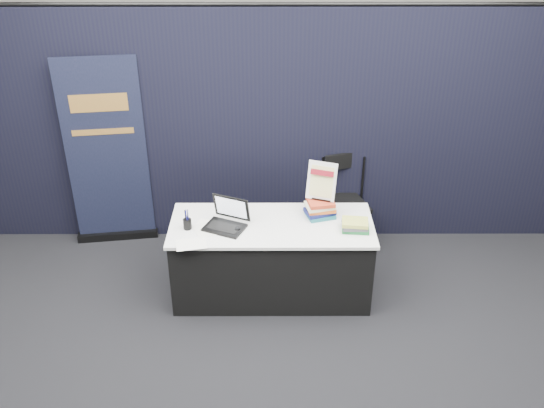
{
  "coord_description": "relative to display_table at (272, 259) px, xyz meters",
  "views": [
    {
      "loc": [
        -0.01,
        -4.0,
        3.56
      ],
      "look_at": [
        0.0,
        0.55,
        0.95
      ],
      "focal_mm": 40.0,
      "sensor_mm": 36.0,
      "label": 1
    }
  ],
  "objects": [
    {
      "name": "stacking_chair",
      "position": [
        0.74,
        0.83,
        0.16
      ],
      "size": [
        0.56,
        0.57,
        0.97
      ],
      "rotation": [
        0.0,
        0.0,
        0.33
      ],
      "color": "black",
      "rests_on": "floor"
    },
    {
      "name": "brochure_left",
      "position": [
        -0.51,
        -0.07,
        0.38
      ],
      "size": [
        0.39,
        0.34,
        0.0
      ],
      "primitive_type": "cube",
      "rotation": [
        0.0,
        0.0,
        0.36
      ],
      "color": "white",
      "rests_on": "display_table"
    },
    {
      "name": "brochure_mid",
      "position": [
        -0.67,
        -0.32,
        0.38
      ],
      "size": [
        0.28,
        0.22,
        0.0
      ],
      "primitive_type": "cube",
      "rotation": [
        0.0,
        0.0,
        0.19
      ],
      "color": "white",
      "rests_on": "display_table"
    },
    {
      "name": "floor",
      "position": [
        0.0,
        -0.55,
        -0.38
      ],
      "size": [
        8.0,
        8.0,
        0.0
      ],
      "primitive_type": "plane",
      "color": "black",
      "rests_on": "ground"
    },
    {
      "name": "pen_cup",
      "position": [
        -0.73,
        -0.08,
        0.42
      ],
      "size": [
        0.08,
        0.08,
        0.09
      ],
      "primitive_type": "cylinder",
      "rotation": [
        0.0,
        0.0,
        0.18
      ],
      "color": "black",
      "rests_on": "display_table"
    },
    {
      "name": "drape_partition",
      "position": [
        0.0,
        1.05,
        0.82
      ],
      "size": [
        6.0,
        0.08,
        2.4
      ],
      "primitive_type": "cube",
      "color": "black",
      "rests_on": "floor"
    },
    {
      "name": "book_stack_short",
      "position": [
        0.72,
        -0.1,
        0.42
      ],
      "size": [
        0.24,
        0.19,
        0.1
      ],
      "rotation": [
        0.0,
        0.0,
        -0.07
      ],
      "color": "#1B6730",
      "rests_on": "display_table"
    },
    {
      "name": "mouse",
      "position": [
        -0.3,
        -0.12,
        0.39
      ],
      "size": [
        0.06,
        0.1,
        0.03
      ],
      "primitive_type": "ellipsoid",
      "rotation": [
        0.0,
        0.0,
        -0.04
      ],
      "color": "black",
      "rests_on": "display_table"
    },
    {
      "name": "book_stack_tall",
      "position": [
        0.44,
        0.13,
        0.46
      ],
      "size": [
        0.28,
        0.24,
        0.17
      ],
      "rotation": [
        0.0,
        0.0,
        0.24
      ],
      "color": "#1C606B",
      "rests_on": "display_table"
    },
    {
      "name": "brochure_right",
      "position": [
        -0.54,
        -0.03,
        0.38
      ],
      "size": [
        0.31,
        0.26,
        0.0
      ],
      "primitive_type": "cube",
      "rotation": [
        0.0,
        0.0,
        -0.31
      ],
      "color": "white",
      "rests_on": "display_table"
    },
    {
      "name": "pullup_banner",
      "position": [
        -1.65,
        0.95,
        0.5
      ],
      "size": [
        0.84,
        0.21,
        1.98
      ],
      "rotation": [
        0.0,
        0.0,
        0.14
      ],
      "color": "black",
      "rests_on": "floor"
    },
    {
      "name": "wall_back",
      "position": [
        0.0,
        3.45,
        1.37
      ],
      "size": [
        8.0,
        0.02,
        3.5
      ],
      "primitive_type": "cube",
      "color": "#BAB7AF",
      "rests_on": "floor"
    },
    {
      "name": "display_table",
      "position": [
        0.0,
        0.0,
        0.0
      ],
      "size": [
        1.8,
        0.75,
        0.75
      ],
      "color": "black",
      "rests_on": "floor"
    },
    {
      "name": "info_sign",
      "position": [
        0.44,
        0.17,
        0.71
      ],
      "size": [
        0.28,
        0.18,
        0.35
      ],
      "rotation": [
        0.0,
        0.0,
        -0.34
      ],
      "color": "black",
      "rests_on": "book_stack_tall"
    },
    {
      "name": "laptop",
      "position": [
        -0.41,
        -0.03,
        0.43
      ],
      "size": [
        0.41,
        0.39,
        0.26
      ],
      "rotation": [
        0.0,
        0.0,
        -0.41
      ],
      "color": "black",
      "rests_on": "display_table"
    }
  ]
}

